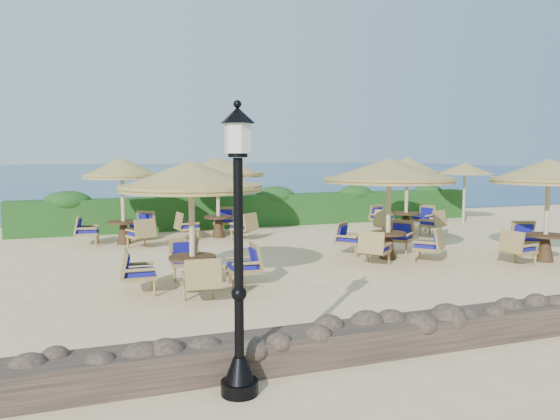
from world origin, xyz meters
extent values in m
plane|color=beige|center=(0.00, 0.00, 0.00)|extent=(120.00, 120.00, 0.00)
plane|color=navy|center=(0.00, 70.00, 0.00)|extent=(160.00, 160.00, 0.00)
cube|color=#153F14|center=(0.00, 7.20, 0.60)|extent=(18.00, 0.90, 1.20)
cube|color=#4F3D32|center=(0.00, -6.20, 0.22)|extent=(15.00, 0.65, 0.44)
cylinder|color=black|center=(-4.80, -6.80, 0.08)|extent=(0.44, 0.44, 0.16)
cone|color=black|center=(-4.80, -6.80, 0.30)|extent=(0.36, 0.36, 0.30)
cylinder|color=black|center=(-4.80, -6.80, 1.55)|extent=(0.11, 0.11, 2.40)
cylinder|color=silver|center=(-4.80, -6.80, 2.98)|extent=(0.30, 0.30, 0.36)
cone|color=black|center=(-4.80, -6.80, 3.22)|extent=(0.40, 0.40, 0.18)
cylinder|color=#CCB78F|center=(7.80, 5.20, 1.10)|extent=(0.10, 0.10, 2.20)
cone|color=olive|center=(7.80, 5.20, 2.18)|extent=(2.30, 2.30, 0.45)
cylinder|color=#CCB78F|center=(-4.40, -1.79, 1.20)|extent=(0.12, 0.12, 2.40)
cone|color=olive|center=(-4.40, -1.79, 2.38)|extent=(2.90, 2.90, 0.55)
cylinder|color=olive|center=(-4.40, -1.79, 2.10)|extent=(2.84, 2.84, 0.14)
cylinder|color=#402A17|center=(-4.40, -1.79, 0.68)|extent=(0.96, 0.96, 0.06)
cone|color=#402A17|center=(-4.40, -1.79, 0.33)|extent=(0.44, 0.44, 0.64)
cylinder|color=#CCB78F|center=(1.11, -0.21, 1.20)|extent=(0.12, 0.12, 2.40)
cone|color=olive|center=(1.11, -0.21, 2.38)|extent=(3.44, 3.44, 0.55)
cylinder|color=olive|center=(1.11, -0.21, 2.10)|extent=(3.37, 3.37, 0.14)
cylinder|color=#402A17|center=(1.11, -0.21, 0.68)|extent=(0.96, 0.96, 0.06)
cone|color=#402A17|center=(1.11, -0.21, 0.33)|extent=(0.44, 0.44, 0.64)
cylinder|color=#CCB78F|center=(4.75, -1.91, 1.20)|extent=(0.12, 0.12, 2.40)
cone|color=olive|center=(4.75, -1.91, 2.38)|extent=(2.88, 2.88, 0.55)
cylinder|color=olive|center=(4.75, -1.91, 2.10)|extent=(2.82, 2.82, 0.14)
cylinder|color=#402A17|center=(4.75, -1.91, 0.68)|extent=(0.96, 0.96, 0.06)
cone|color=#402A17|center=(4.75, -1.91, 0.33)|extent=(0.44, 0.44, 0.64)
cylinder|color=#CCB78F|center=(-5.34, 4.59, 1.20)|extent=(0.12, 0.12, 2.40)
cone|color=olive|center=(-5.34, 4.59, 2.38)|extent=(2.34, 2.34, 0.55)
cylinder|color=olive|center=(-5.34, 4.59, 2.10)|extent=(2.29, 2.29, 0.14)
cylinder|color=#402A17|center=(-5.34, 4.59, 0.68)|extent=(0.96, 0.96, 0.06)
cone|color=#402A17|center=(-5.34, 4.59, 0.33)|extent=(0.44, 0.44, 0.64)
cylinder|color=#CCB78F|center=(-2.28, 4.90, 1.20)|extent=(0.12, 0.12, 2.40)
cone|color=olive|center=(-2.28, 4.90, 2.38)|extent=(3.04, 3.04, 0.55)
cylinder|color=olive|center=(-2.28, 4.90, 2.10)|extent=(2.98, 2.98, 0.14)
cylinder|color=#402A17|center=(-2.28, 4.90, 0.68)|extent=(0.96, 0.96, 0.06)
cone|color=#402A17|center=(-2.28, 4.90, 0.33)|extent=(0.44, 0.44, 0.64)
cylinder|color=#CCB78F|center=(4.21, 3.76, 1.20)|extent=(0.12, 0.12, 2.40)
cone|color=olive|center=(4.21, 3.76, 2.38)|extent=(2.22, 2.22, 0.55)
cylinder|color=olive|center=(4.21, 3.76, 2.10)|extent=(2.17, 2.17, 0.14)
cylinder|color=#402A17|center=(4.21, 3.76, 0.68)|extent=(0.96, 0.96, 0.06)
cone|color=#402A17|center=(4.21, 3.76, 0.33)|extent=(0.44, 0.44, 0.64)
camera|label=1|loc=(-6.42, -12.71, 2.80)|focal=35.00mm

